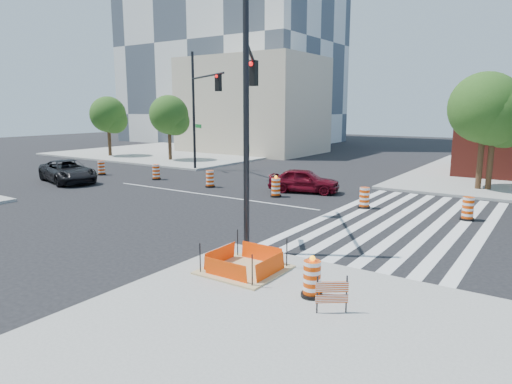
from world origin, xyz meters
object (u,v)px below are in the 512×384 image
Objects in this scene: signal_pole_se at (249,95)px; signal_pole_nw at (201,100)px; red_coupe at (304,180)px; dark_suv at (68,171)px.

signal_pole_se is 17.67m from signal_pole_nw.
signal_pole_se reaches higher than red_coupe.
red_coupe is at bearing -53.50° from dark_suv.
dark_suv is 10.43m from signal_pole_nw.
signal_pole_se is 0.98× the size of signal_pole_nw.
red_coupe is 15.48m from dark_suv.
dark_suv is at bearing -86.98° from signal_pole_nw.
red_coupe is 0.47× the size of signal_pole_se.
signal_pole_nw is (4.43, 8.22, 4.65)m from dark_suv.
signal_pole_nw is at bearing 14.32° from signal_pole_se.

